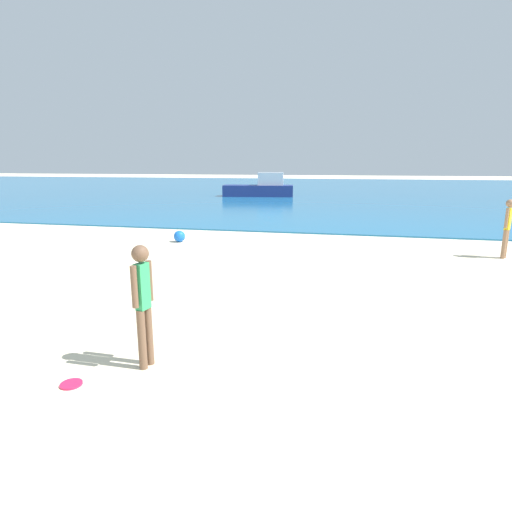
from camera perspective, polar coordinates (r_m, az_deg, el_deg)
The scene contains 6 objects.
water at distance 46.17m, azimuth 10.92°, elevation 9.13°, with size 160.00×60.00×0.06m, color #1E6B9E.
person_standing at distance 5.67m, azimuth -15.40°, elevation -5.80°, with size 0.23×0.39×1.70m.
frisbee at distance 5.88m, azimuth -24.25°, elevation -15.90°, with size 0.27×0.27×0.03m, color #E51E4C.
person_distant at distance 13.96m, azimuth 31.49°, elevation 3.67°, with size 0.26×0.34×1.72m.
boat_near at distance 34.50m, azimuth 0.69°, elevation 9.39°, with size 5.93×2.60×1.95m.
beach_ball at distance 14.83m, azimuth -10.57°, elevation 2.70°, with size 0.40×0.40×0.40m, color blue.
Camera 1 is at (1.34, -0.47, 2.72)m, focal length 28.85 mm.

